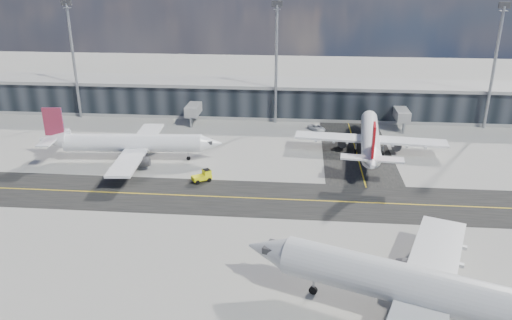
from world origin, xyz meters
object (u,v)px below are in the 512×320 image
object	(u,v)px
airliner_af	(131,143)
service_van	(317,128)
airliner_redtail	(370,137)
baggage_tug	(203,176)
airliner_near	(443,294)

from	to	relation	value
airliner_af	service_van	distance (m)	43.77
airliner_redtail	service_van	world-z (taller)	airliner_redtail
baggage_tug	service_van	bearing A→B (deg)	112.40
airliner_near	baggage_tug	size ratio (longest dim) A/B	11.56
airliner_af	baggage_tug	world-z (taller)	airliner_af
airliner_near	baggage_tug	distance (m)	48.71
baggage_tug	service_van	xyz separation A→B (m)	(20.89, 32.29, -0.41)
airliner_redtail	baggage_tug	distance (m)	35.74
baggage_tug	airliner_near	bearing A→B (deg)	6.85
airliner_near	airliner_af	bearing A→B (deg)	67.10
airliner_redtail	airliner_near	world-z (taller)	airliner_near
service_van	baggage_tug	bearing A→B (deg)	-160.20
airliner_redtail	baggage_tug	world-z (taller)	airliner_redtail
airliner_af	airliner_redtail	distance (m)	48.15
airliner_redtail	airliner_near	bearing A→B (deg)	-83.06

